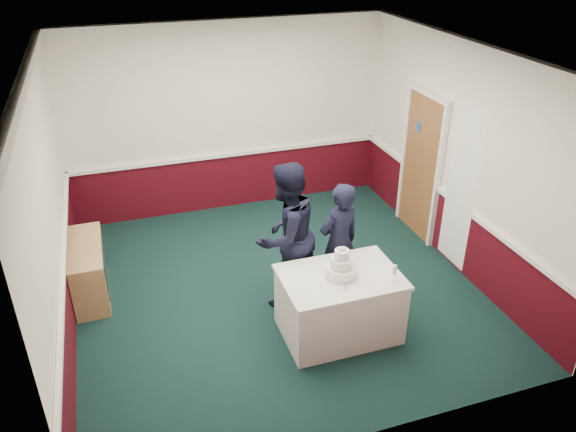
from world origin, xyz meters
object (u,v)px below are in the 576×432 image
object	(u,v)px
champagne_flute	(394,271)
cake_knife	(346,286)
wedding_cake	(341,267)
cake_table	(339,304)
person_man	(286,236)
sideboard	(89,270)
person_woman	(339,243)

from	to	relation	value
champagne_flute	cake_knife	bearing A→B (deg)	171.42
wedding_cake	champagne_flute	xyz separation A→B (m)	(0.50, -0.28, 0.03)
cake_table	person_man	xyz separation A→B (m)	(-0.38, 0.81, 0.52)
cake_knife	champagne_flute	xyz separation A→B (m)	(0.53, -0.08, 0.14)
sideboard	cake_knife	xyz separation A→B (m)	(2.66, -1.91, 0.44)
sideboard	person_woman	world-z (taller)	person_woman
champagne_flute	person_man	xyz separation A→B (m)	(-0.88, 1.09, -0.00)
sideboard	cake_table	distance (m)	3.19
champagne_flute	person_woman	size ratio (longest dim) A/B	0.13
cake_table	person_woman	xyz separation A→B (m)	(0.25, 0.65, 0.39)
wedding_cake	cake_knife	size ratio (longest dim) A/B	1.65
champagne_flute	person_man	world-z (taller)	person_man
cake_knife	champagne_flute	size ratio (longest dim) A/B	1.07
person_woman	cake_knife	bearing A→B (deg)	56.97
sideboard	wedding_cake	bearing A→B (deg)	-32.35
cake_table	cake_knife	distance (m)	0.44
cake_knife	champagne_flute	distance (m)	0.55
cake_table	wedding_cake	xyz separation A→B (m)	(0.00, 0.00, 0.50)
cake_knife	person_woman	distance (m)	0.89
person_woman	sideboard	bearing A→B (deg)	-34.43
wedding_cake	cake_knife	distance (m)	0.23
person_man	sideboard	bearing A→B (deg)	-50.10
cake_knife	person_man	xyz separation A→B (m)	(-0.35, 1.01, 0.13)
cake_knife	wedding_cake	bearing A→B (deg)	103.04
sideboard	champagne_flute	xyz separation A→B (m)	(3.19, -1.99, 0.58)
wedding_cake	person_man	distance (m)	0.89
sideboard	cake_knife	distance (m)	3.31
cake_knife	cake_table	bearing A→B (deg)	103.04
champagne_flute	person_woman	bearing A→B (deg)	104.96
person_man	cake_knife	bearing A→B (deg)	80.09
champagne_flute	person_man	bearing A→B (deg)	128.89
cake_knife	person_man	distance (m)	1.07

